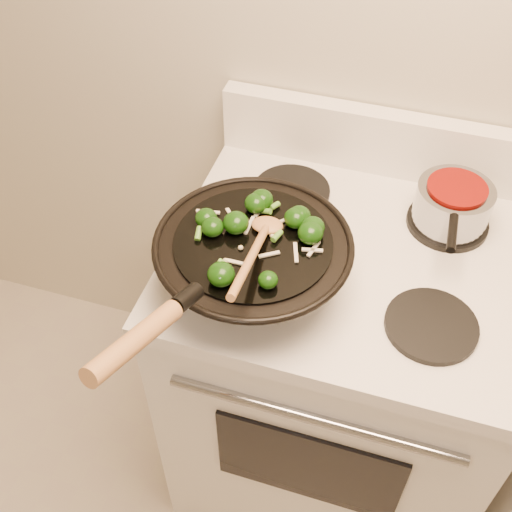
% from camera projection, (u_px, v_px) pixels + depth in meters
% --- Properties ---
extents(stove, '(0.78, 0.67, 1.08)m').
position_uv_depth(stove, '(336.00, 368.00, 1.70)').
color(stove, white).
rests_on(stove, ground).
extents(wok, '(0.39, 0.63, 0.26)m').
position_uv_depth(wok, '(252.00, 261.00, 1.25)').
color(wok, black).
rests_on(wok, stove).
extents(stirfry, '(0.27, 0.26, 0.04)m').
position_uv_depth(stirfry, '(262.00, 227.00, 1.22)').
color(stirfry, '#103609').
rests_on(stirfry, wok).
extents(wooden_spoon, '(0.06, 0.28, 0.09)m').
position_uv_depth(wooden_spoon, '(258.00, 244.00, 1.17)').
color(wooden_spoon, '#A97342').
rests_on(wooden_spoon, wok).
extents(saucepan, '(0.17, 0.27, 0.10)m').
position_uv_depth(saucepan, '(453.00, 204.00, 1.39)').
color(saucepan, gray).
rests_on(saucepan, stove).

